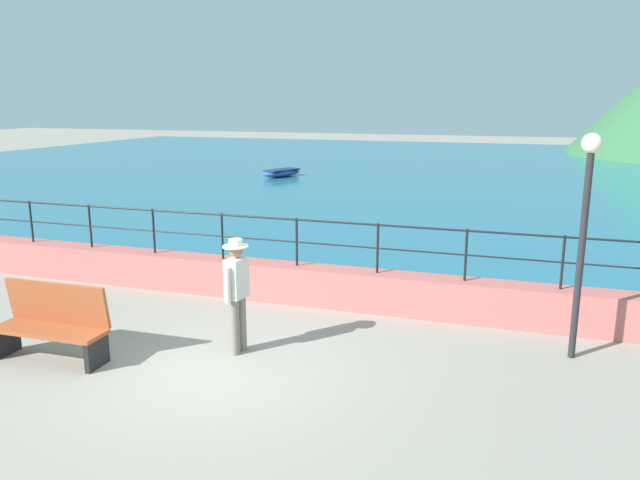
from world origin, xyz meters
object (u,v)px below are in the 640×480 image
object	(u,v)px
person_walking	(237,290)
lamp_post	(585,211)
boat_1	(282,173)
bench_main	(53,322)

from	to	relation	value
person_walking	lamp_post	xyz separation A→B (m)	(4.76, 1.39, 1.22)
lamp_post	person_walking	bearing A→B (deg)	-163.69
lamp_post	boat_1	size ratio (longest dim) A/B	1.33
bench_main	boat_1	bearing A→B (deg)	103.15
boat_1	lamp_post	bearing A→B (deg)	-56.77
bench_main	person_walking	size ratio (longest dim) A/B	0.98
bench_main	lamp_post	distance (m)	7.79
bench_main	boat_1	size ratio (longest dim) A/B	0.69
boat_1	bench_main	bearing A→B (deg)	-76.85
bench_main	person_walking	bearing A→B (deg)	23.40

